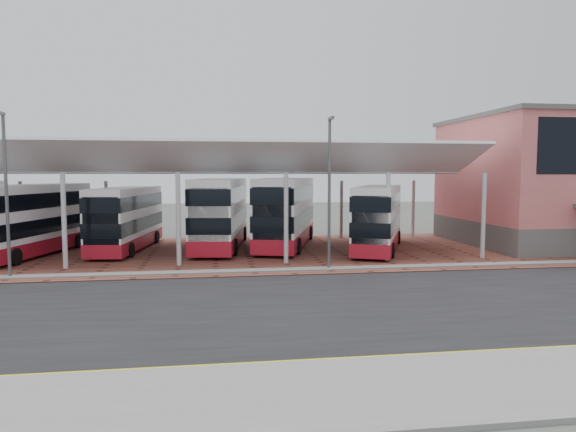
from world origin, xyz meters
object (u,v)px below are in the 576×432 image
Objects in this scene: bus_1 at (30,220)px; bus_2 at (127,219)px; bus_4 at (286,212)px; bus_5 at (378,218)px; bus_3 at (221,213)px.

bus_1 reaches higher than bus_2.
bus_5 is (5.83, -2.65, -0.26)m from bus_4.
bus_2 is 0.99× the size of bus_5.
bus_3 is 0.99× the size of bus_4.
bus_1 is 16.43m from bus_4.
bus_2 is 0.87× the size of bus_4.
bus_3 is at bearing -163.37° from bus_4.
bus_2 is at bearing 31.52° from bus_1.
bus_3 reaches higher than bus_5.
bus_5 is at bearing -6.28° from bus_3.
bus_4 is 6.41m from bus_5.
bus_3 is (11.74, 1.99, 0.16)m from bus_1.
bus_5 reaches higher than bus_2.
bus_4 is (10.80, 0.27, 0.30)m from bus_2.
bus_1 is 1.06× the size of bus_5.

